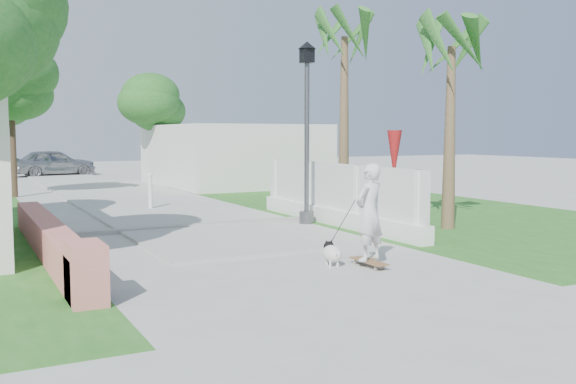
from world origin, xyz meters
TOP-DOWN VIEW (x-y plane):
  - ground at (0.00, 0.00)m, footprint 90.00×90.00m
  - path_strip at (0.00, 20.00)m, footprint 3.20×36.00m
  - curb at (0.00, 6.00)m, footprint 6.50×0.25m
  - grass_right at (7.00, 8.00)m, footprint 8.00×20.00m
  - pink_wall at (-3.30, 3.55)m, footprint 0.45×8.20m
  - lattice_fence at (3.40, 5.00)m, footprint 0.35×7.00m
  - building_right at (6.00, 18.00)m, footprint 6.00×8.00m
  - street_lamp at (2.90, 5.50)m, footprint 0.44×0.44m
  - bollard at (0.20, 10.00)m, footprint 0.14×0.14m
  - patio_umbrella at (4.80, 4.50)m, footprint 0.36×0.36m
  - tree_path_left at (-2.98, 15.98)m, footprint 3.40×3.40m
  - tree_path_right at (3.22, 19.98)m, footprint 3.00×3.00m
  - tree_path_far at (-2.78, 25.98)m, footprint 3.20×3.20m
  - palm_far at (4.60, 6.50)m, footprint 1.80×1.80m
  - palm_near at (5.40, 3.20)m, footprint 1.80×1.80m
  - skateboarder at (1.22, 0.53)m, footprint 0.86×0.97m
  - dog at (0.79, 0.81)m, footprint 0.37×0.59m
  - parked_car at (-0.22, 27.58)m, footprint 4.36×2.20m

SIDE VIEW (x-z plane):
  - ground at x=0.00m, z-range 0.00..0.00m
  - grass_right at x=7.00m, z-range 0.00..0.01m
  - path_strip at x=0.00m, z-range 0.00..0.06m
  - curb at x=0.00m, z-range 0.00..0.10m
  - dog at x=0.79m, z-range 0.02..0.43m
  - pink_wall at x=-3.30m, z-range -0.09..0.71m
  - lattice_fence at x=3.40m, z-range -0.21..1.29m
  - bollard at x=0.20m, z-range 0.04..1.13m
  - parked_car at x=-0.22m, z-range 0.00..1.42m
  - skateboarder at x=1.22m, z-range 0.00..1.72m
  - building_right at x=6.00m, z-range 0.00..2.60m
  - patio_umbrella at x=4.80m, z-range 0.54..2.84m
  - street_lamp at x=2.90m, z-range 0.21..4.65m
  - tree_path_right at x=3.22m, z-range 1.10..5.89m
  - tree_path_far at x=-2.78m, z-range 1.23..6.40m
  - tree_path_left at x=-2.98m, z-range 1.21..6.43m
  - palm_near at x=5.40m, z-range 1.60..6.30m
  - palm_far at x=4.60m, z-range 1.83..7.13m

